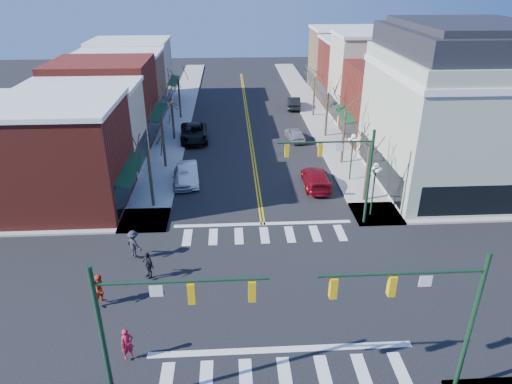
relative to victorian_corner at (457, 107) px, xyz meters
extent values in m
plane|color=black|center=(-16.50, -14.50, -6.66)|extent=(160.00, 160.00, 0.00)
cube|color=#9E9B93|center=(-25.25, 5.50, -6.58)|extent=(3.50, 70.00, 0.15)
cube|color=#9E9B93|center=(-7.75, 5.50, -6.58)|extent=(3.50, 70.00, 0.15)
cube|color=maroon|center=(-32.00, -2.75, -2.66)|extent=(10.00, 8.50, 8.00)
cube|color=#BCB49B|center=(-32.00, 5.00, -2.91)|extent=(10.00, 7.00, 7.50)
cube|color=maroon|center=(-32.00, 13.00, -2.41)|extent=(10.00, 9.00, 8.50)
cube|color=#886C4B|center=(-32.00, 21.25, -2.76)|extent=(10.00, 7.50, 7.80)
cube|color=#BCB49B|center=(-32.00, 29.00, -2.56)|extent=(10.00, 8.00, 8.20)
cube|color=maroon|center=(-1.00, 11.25, -2.66)|extent=(10.00, 8.50, 8.00)
cube|color=#BCB49B|center=(-1.00, 19.00, -1.66)|extent=(10.00, 7.00, 10.00)
cube|color=maroon|center=(-1.00, 26.50, -2.41)|extent=(10.00, 8.00, 8.50)
cube|color=#886C4B|center=(-1.00, 34.50, -2.16)|extent=(10.00, 8.00, 9.00)
cube|color=#A4B39B|center=(0.00, 0.00, -1.16)|extent=(12.00, 14.00, 11.00)
cube|color=white|center=(0.00, 0.00, 2.94)|extent=(12.25, 14.25, 0.50)
cube|color=black|center=(0.00, 0.00, 5.24)|extent=(11.40, 13.40, 1.80)
cube|color=black|center=(0.00, 0.00, 6.34)|extent=(9.80, 11.80, 0.60)
cylinder|color=#14331E|center=(-23.90, -21.90, -3.06)|extent=(0.20, 0.20, 7.20)
cylinder|color=#14331E|center=(-20.65, -21.90, -0.26)|extent=(6.50, 0.12, 0.12)
cube|color=gold|center=(-20.33, -21.90, -0.81)|extent=(0.28, 0.28, 0.90)
cube|color=gold|center=(-18.05, -21.90, -0.81)|extent=(0.28, 0.28, 0.90)
cylinder|color=#14331E|center=(-9.10, -21.90, -3.06)|extent=(0.20, 0.20, 7.20)
cylinder|color=#14331E|center=(-12.35, -21.90, -0.26)|extent=(6.50, 0.12, 0.12)
cube|color=gold|center=(-12.68, -21.90, -0.81)|extent=(0.28, 0.28, 0.90)
cube|color=gold|center=(-14.95, -21.90, -0.81)|extent=(0.28, 0.28, 0.90)
cylinder|color=#14331E|center=(-9.10, -7.10, -3.06)|extent=(0.20, 0.20, 7.20)
cylinder|color=#14331E|center=(-12.35, -7.10, -0.26)|extent=(6.50, 0.12, 0.12)
cube|color=gold|center=(-12.68, -7.10, -0.81)|extent=(0.28, 0.28, 0.90)
cube|color=gold|center=(-14.95, -7.10, -0.81)|extent=(0.28, 0.28, 0.90)
cylinder|color=#14331E|center=(-8.30, -6.00, -4.66)|extent=(0.12, 0.12, 4.00)
sphere|color=white|center=(-8.30, -6.00, -2.51)|extent=(0.36, 0.36, 0.36)
cylinder|color=#14331E|center=(-8.30, 0.50, -4.66)|extent=(0.12, 0.12, 4.00)
sphere|color=white|center=(-8.30, 0.50, -2.51)|extent=(0.36, 0.36, 0.36)
cylinder|color=#382B21|center=(-24.90, -3.50, -4.28)|extent=(0.24, 0.24, 4.76)
cylinder|color=#382B21|center=(-24.90, 4.50, -4.14)|extent=(0.24, 0.24, 5.04)
cylinder|color=#382B21|center=(-24.90, 12.50, -4.38)|extent=(0.24, 0.24, 4.55)
cylinder|color=#382B21|center=(-24.90, 20.50, -4.21)|extent=(0.24, 0.24, 4.90)
cylinder|color=#382B21|center=(-8.10, -3.50, -4.35)|extent=(0.24, 0.24, 4.62)
cylinder|color=#382B21|center=(-8.10, 4.50, -4.07)|extent=(0.24, 0.24, 5.18)
cylinder|color=#382B21|center=(-8.10, 12.50, -4.24)|extent=(0.24, 0.24, 4.83)
cylinder|color=#382B21|center=(-8.10, 20.50, -4.17)|extent=(0.24, 0.24, 4.97)
imported|color=#B3B3B8|center=(-22.90, 0.62, -5.93)|extent=(2.02, 4.40, 1.46)
imported|color=silver|center=(-22.51, 1.08, -5.86)|extent=(2.22, 4.98, 1.59)
imported|color=black|center=(-22.70, 12.12, -5.80)|extent=(3.33, 6.39, 1.72)
imported|color=maroon|center=(-11.51, -0.52, -5.90)|extent=(2.25, 5.30, 1.52)
imported|color=silver|center=(-11.70, 11.48, -5.96)|extent=(2.09, 4.27, 1.40)
imported|color=black|center=(-10.10, 24.36, -5.87)|extent=(2.09, 4.89, 1.57)
imported|color=#AE122D|center=(-23.80, -19.29, -5.69)|extent=(0.71, 0.64, 1.64)
imported|color=red|center=(-26.01, -15.18, -5.58)|extent=(1.08, 1.13, 1.85)
imported|color=black|center=(-23.80, -12.92, -5.65)|extent=(1.00, 1.02, 1.72)
imported|color=#202129|center=(-25.03, -10.66, -5.57)|extent=(1.38, 1.30, 1.87)
camera|label=1|loc=(-18.71, -35.74, 10.04)|focal=32.00mm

